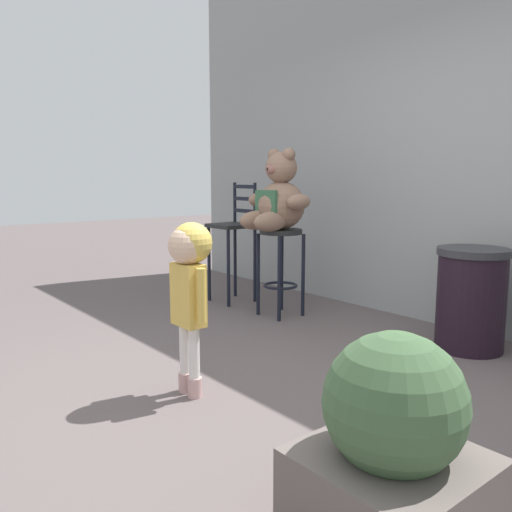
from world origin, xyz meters
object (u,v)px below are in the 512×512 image
Objects in this scene: bar_chair_empty at (234,234)px; planter_with_shrub at (392,451)px; trash_bin at (471,299)px; child_walking at (189,271)px; bar_stool_with_teddy at (281,255)px; teddy_bear at (278,200)px.

planter_with_shrub is (3.10, -1.70, -0.33)m from bar_chair_empty.
trash_bin is 0.63× the size of bar_chair_empty.
bar_chair_empty reaches higher than child_walking.
bar_stool_with_teddy is 0.66× the size of bar_chair_empty.
teddy_bear reaches higher than bar_stool_with_teddy.
bar_chair_empty reaches higher than bar_stool_with_teddy.
bar_stool_with_teddy is 1.05× the size of trash_bin.
bar_chair_empty is at bearing -169.97° from trash_bin.
bar_stool_with_teddy is at bearing -164.93° from trash_bin.
planter_with_shrub is (2.41, -1.65, -0.68)m from teddy_bear.
bar_chair_empty is 1.59× the size of planter_with_shrub.
trash_bin is 2.28m from bar_chair_empty.
trash_bin is (0.57, 1.93, -0.34)m from child_walking.
teddy_bear is 0.95× the size of trash_bin.
bar_stool_with_teddy is 2.94m from planter_with_shrub.
teddy_bear is at bearing -90.00° from bar_stool_with_teddy.
bar_chair_empty is at bearing 175.88° from teddy_bear.
trash_bin is at bearing 112.85° from planter_with_shrub.
planter_with_shrub is (2.41, -1.68, -0.21)m from bar_stool_with_teddy.
bar_stool_with_teddy is 1.11× the size of teddy_bear.
trash_bin is at bearing 16.17° from teddy_bear.
teddy_bear is 0.71× the size of child_walking.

